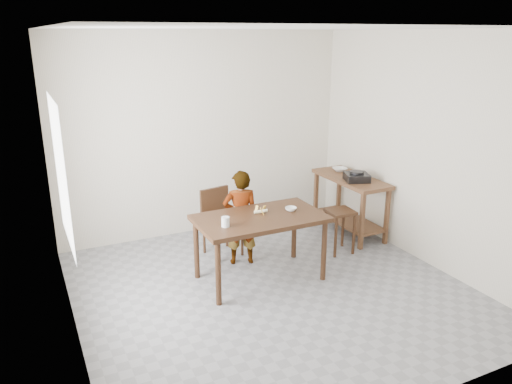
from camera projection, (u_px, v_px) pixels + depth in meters
name	position (u px, v px, depth m)	size (l,w,h in m)	color
floor	(272.00, 292.00, 5.41)	(4.00, 4.00, 0.04)	gray
ceiling	(275.00, 26.00, 4.57)	(4.00, 4.00, 0.04)	white
wall_back	(204.00, 134.00, 6.72)	(4.00, 0.04, 2.70)	silver
wall_front	(417.00, 242.00, 3.26)	(4.00, 0.04, 2.70)	silver
wall_left	(59.00, 197.00, 4.15)	(0.04, 4.00, 2.70)	silver
wall_right	(426.00, 150.00, 5.83)	(0.04, 4.00, 2.70)	silver
window_pane	(61.00, 173.00, 4.30)	(0.02, 1.10, 1.30)	white
dining_table	(260.00, 248.00, 5.54)	(1.40, 0.80, 0.75)	#372011
prep_counter	(349.00, 205.00, 6.85)	(0.50, 1.20, 0.80)	brown
child	(241.00, 218.00, 5.88)	(0.42, 0.28, 1.15)	white
dining_chair	(223.00, 223.00, 6.16)	(0.40, 0.40, 0.83)	#372011
stool	(339.00, 231.00, 6.27)	(0.32, 0.32, 0.56)	#372011
glass_tumbler	(225.00, 222.00, 5.13)	(0.08, 0.08, 0.11)	white
small_bowl	(291.00, 209.00, 5.59)	(0.13, 0.13, 0.04)	silver
banana	(261.00, 211.00, 5.51)	(0.17, 0.12, 0.06)	yellow
serving_bowl	(340.00, 169.00, 7.01)	(0.20, 0.20, 0.05)	silver
gas_burner	(357.00, 177.00, 6.54)	(0.30, 0.30, 0.10)	black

